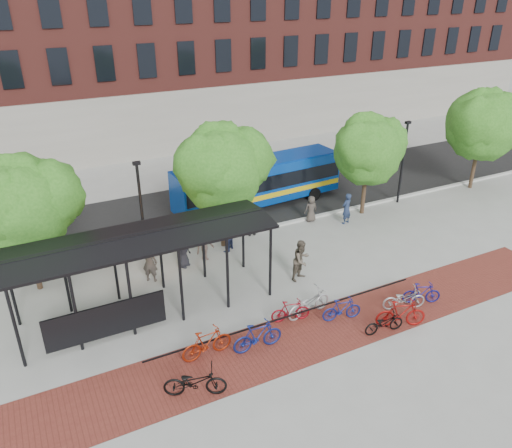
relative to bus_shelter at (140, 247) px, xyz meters
name	(u,v)px	position (x,y,z in m)	size (l,w,h in m)	color
ground	(306,260)	(8.13, 0.48, -3.00)	(160.00, 160.00, 0.00)	#9E9E99
asphalt_street	(238,203)	(8.13, 8.48, -2.99)	(160.00, 8.00, 0.01)	black
curb	(268,227)	(8.13, 4.48, -2.94)	(160.00, 0.25, 0.12)	#B7B7B2
brick_strip	(329,328)	(6.13, -4.52, -3.00)	(24.00, 3.00, 0.01)	maroon
bike_rack_rail	(290,325)	(4.83, -3.62, -3.00)	(12.00, 0.05, 0.95)	black
building_brick	(252,11)	(18.13, 26.48, 7.00)	(55.00, 14.00, 20.00)	maroon
bus_shelter	(140,247)	(0.00, 0.00, 0.00)	(10.60, 3.07, 3.60)	black
tree_a	(23,201)	(-3.77, 3.83, 1.24)	(4.90, 4.00, 6.18)	#382619
tree_b	(222,164)	(5.23, 3.83, 1.46)	(5.15, 4.20, 6.47)	#382619
tree_c	(369,147)	(14.22, 3.83, 1.06)	(4.66, 3.80, 5.92)	#382619
tree_d	(484,121)	(23.23, 3.83, 1.47)	(5.39, 4.40, 6.55)	#382619
lamp_post_left	(142,210)	(1.13, 4.08, -0.25)	(0.35, 0.20, 5.12)	black
lamp_post_right	(403,160)	(17.13, 4.08, -0.25)	(0.35, 0.20, 5.12)	black
bus	(259,180)	(9.15, 7.58, -1.36)	(10.73, 3.05, 2.86)	#083B9F
bike_0	(195,382)	(0.13, -5.45, -2.44)	(0.74, 2.11, 1.11)	black
bike_1	(207,343)	(1.18, -3.85, -2.40)	(0.56, 1.98, 1.19)	maroon
bike_3	(258,336)	(3.01, -4.33, -2.41)	(0.56, 1.98, 1.19)	navy
bike_5	(291,311)	(4.99, -3.39, -2.51)	(0.46, 1.62, 0.97)	maroon
bike_6	(309,303)	(5.88, -3.35, -2.44)	(0.75, 2.14, 1.12)	#B7B7B9
bike_7	(342,309)	(6.89, -4.25, -2.50)	(0.47, 1.67, 1.00)	navy
bike_8	(384,323)	(7.88, -5.67, -2.56)	(0.58, 1.68, 0.88)	black
bike_9	(401,314)	(8.71, -5.67, -2.39)	(0.57, 2.02, 1.21)	maroon
bike_10	(404,299)	(9.67, -4.79, -2.51)	(0.64, 1.84, 0.97)	#98999B
bike_11	(422,293)	(10.62, -4.82, -2.51)	(0.46, 1.64, 0.98)	navy
pedestrian_0	(183,251)	(2.60, 2.69, -2.15)	(0.83, 0.54, 1.70)	black
pedestrian_1	(150,263)	(0.80, 2.13, -2.04)	(0.70, 0.46, 1.92)	#453D37
pedestrian_2	(226,235)	(5.05, 3.19, -2.10)	(0.87, 0.68, 1.80)	#1E2647
pedestrian_3	(205,246)	(3.74, 2.76, -2.21)	(1.03, 0.59, 1.59)	brown
pedestrian_4	(251,218)	(6.98, 4.27, -2.04)	(1.13, 0.47, 1.92)	#2B2B2B
pedestrian_6	(311,209)	(10.79, 4.20, -2.23)	(0.75, 0.49, 1.54)	#433B35
pedestrian_7	(347,209)	(12.42, 3.07, -2.08)	(0.67, 0.44, 1.83)	#202D4B
pedestrian_8	(301,260)	(7.05, -0.83, -2.01)	(0.96, 0.75, 1.98)	brown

